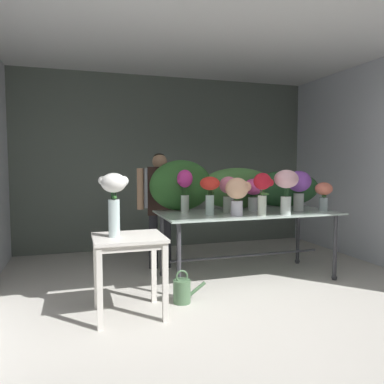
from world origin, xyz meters
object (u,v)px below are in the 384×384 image
object	(u,v)px
florist	(160,197)
vase_crimson_anemones	(263,188)
vase_fuchsia_freesia	(253,191)
vase_violet_tulips	(299,185)
display_table_glass	(247,220)
vase_blush_dahlias	(286,185)
vase_white_roses_tall	(114,195)
vase_scarlet_stock	(210,190)
vase_rosy_roses	(229,191)
vase_peach_peonies	(237,192)
watering_can	(182,291)
vase_magenta_hydrangea	(185,186)
vase_coral_snapdragons	(324,193)
side_table_white	(129,248)

from	to	relation	value
florist	vase_crimson_anemones	size ratio (longest dim) A/B	3.19
vase_fuchsia_freesia	vase_violet_tulips	size ratio (longest dim) A/B	0.80
display_table_glass	vase_blush_dahlias	bearing A→B (deg)	-48.02
vase_crimson_anemones	vase_white_roses_tall	bearing A→B (deg)	-168.11
vase_fuchsia_freesia	vase_violet_tulips	xyz separation A→B (m)	(0.52, -0.22, 0.08)
vase_scarlet_stock	vase_rosy_roses	bearing A→B (deg)	23.79
vase_peach_peonies	watering_can	world-z (taller)	vase_peach_peonies
display_table_glass	florist	size ratio (longest dim) A/B	1.39
vase_fuchsia_freesia	vase_scarlet_stock	size ratio (longest dim) A/B	0.91
vase_rosy_roses	vase_white_roses_tall	xyz separation A→B (m)	(-1.44, -0.70, 0.04)
display_table_glass	vase_magenta_hydrangea	size ratio (longest dim) A/B	4.20
vase_violet_tulips	vase_scarlet_stock	size ratio (longest dim) A/B	1.13
display_table_glass	vase_fuchsia_freesia	world-z (taller)	vase_fuchsia_freesia
vase_fuchsia_freesia	vase_blush_dahlias	xyz separation A→B (m)	(0.19, -0.47, 0.11)
vase_crimson_anemones	vase_magenta_hydrangea	bearing A→B (deg)	144.31
vase_scarlet_stock	display_table_glass	bearing A→B (deg)	13.35
florist	vase_peach_peonies	bearing A→B (deg)	-57.19
vase_fuchsia_freesia	vase_white_roses_tall	size ratio (longest dim) A/B	0.68
vase_fuchsia_freesia	display_table_glass	bearing A→B (deg)	-140.26
display_table_glass	vase_scarlet_stock	world-z (taller)	vase_scarlet_stock
display_table_glass	vase_coral_snapdragons	bearing A→B (deg)	-12.99
vase_rosy_roses	vase_peach_peonies	bearing A→B (deg)	-92.13
vase_coral_snapdragons	watering_can	distance (m)	2.19
side_table_white	vase_coral_snapdragons	bearing A→B (deg)	10.96
vase_fuchsia_freesia	vase_rosy_roses	bearing A→B (deg)	-163.94
vase_crimson_anemones	vase_fuchsia_freesia	xyz separation A→B (m)	(0.11, 0.45, -0.07)
vase_fuchsia_freesia	vase_magenta_hydrangea	distance (m)	0.89
vase_scarlet_stock	vase_magenta_hydrangea	xyz separation A→B (m)	(-0.20, 0.34, 0.03)
florist	vase_peach_peonies	world-z (taller)	florist
display_table_glass	vase_fuchsia_freesia	bearing A→B (deg)	39.74
vase_scarlet_stock	vase_peach_peonies	size ratio (longest dim) A/B	1.02
side_table_white	watering_can	world-z (taller)	side_table_white
display_table_glass	vase_rosy_roses	bearing A→B (deg)	-179.73
side_table_white	vase_blush_dahlias	bearing A→B (deg)	10.43
vase_coral_snapdragons	vase_violet_tulips	size ratio (longest dim) A/B	0.72
vase_coral_snapdragons	vase_rosy_roses	bearing A→B (deg)	169.75
vase_crimson_anemones	vase_peach_peonies	bearing A→B (deg)	167.65
florist	display_table_glass	bearing A→B (deg)	-39.18
vase_violet_tulips	watering_can	world-z (taller)	vase_violet_tulips
vase_violet_tulips	vase_peach_peonies	size ratio (longest dim) A/B	1.15
side_table_white	vase_scarlet_stock	distance (m)	1.27
vase_crimson_anemones	vase_rosy_roses	bearing A→B (deg)	129.06
vase_fuchsia_freesia	vase_rosy_roses	size ratio (longest dim) A/B	0.92
vase_coral_snapdragons	watering_can	xyz separation A→B (m)	(-1.95, -0.35, -0.94)
vase_rosy_roses	vase_magenta_hydrangea	world-z (taller)	vase_magenta_hydrangea
vase_fuchsia_freesia	vase_coral_snapdragons	xyz separation A→B (m)	(0.82, -0.33, -0.02)
display_table_glass	florist	distance (m)	1.23
vase_white_roses_tall	vase_peach_peonies	bearing A→B (deg)	16.53
vase_rosy_roses	vase_fuchsia_freesia	bearing A→B (deg)	16.06
vase_coral_snapdragons	vase_violet_tulips	world-z (taller)	vase_violet_tulips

